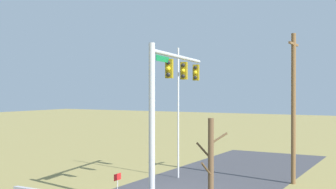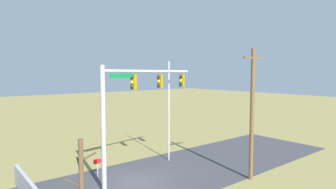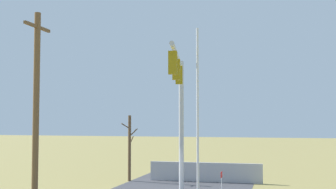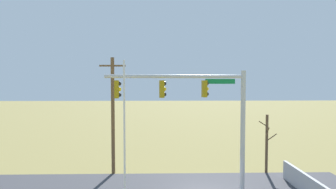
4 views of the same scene
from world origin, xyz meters
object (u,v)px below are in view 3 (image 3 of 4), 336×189
object	(u,v)px
utility_pole	(36,110)
open_sign	(221,178)
signal_mast	(179,95)
bare_tree	(130,147)
flagpole	(198,122)

from	to	relation	value
utility_pole	open_sign	xyz separation A→B (m)	(7.67, -6.68, -3.52)
signal_mast	open_sign	world-z (taller)	signal_mast
signal_mast	utility_pole	bearing A→B (deg)	142.14
bare_tree	open_sign	xyz separation A→B (m)	(-3.69, -6.58, -1.32)
utility_pole	open_sign	world-z (taller)	utility_pole
signal_mast	utility_pole	world-z (taller)	utility_pole
bare_tree	open_sign	size ratio (longest dim) A/B	3.55
signal_mast	bare_tree	world-z (taller)	signal_mast
flagpole	bare_tree	distance (m)	11.73
signal_mast	utility_pole	size ratio (longest dim) A/B	0.94
open_sign	signal_mast	bearing A→B (deg)	129.29
signal_mast	utility_pole	xyz separation A→B (m)	(-6.05, 4.70, -0.90)
flagpole	bare_tree	xyz separation A→B (m)	(9.68, 6.39, -1.71)
flagpole	bare_tree	size ratio (longest dim) A/B	1.82
signal_mast	bare_tree	xyz separation A→B (m)	(5.31, 4.60, -3.10)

